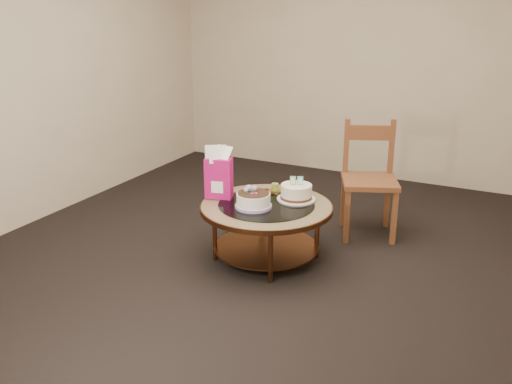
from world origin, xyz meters
The scene contains 8 objects.
ground centered at (0.00, 0.00, 0.00)m, with size 5.00×5.00×0.00m, color black.
room_walls centered at (0.00, 0.00, 1.54)m, with size 4.52×5.02×2.61m.
coffee_table centered at (0.00, 0.00, 0.38)m, with size 1.02×1.02×0.46m.
decorated_cake centered at (-0.06, -0.11, 0.51)m, with size 0.28×0.28×0.16m.
cream_cake centered at (0.16, 0.19, 0.52)m, with size 0.30×0.30×0.19m.
gift_bag centered at (-0.40, -0.03, 0.66)m, with size 0.23×0.19×0.41m.
pillar_candle centered at (-0.06, 0.28, 0.49)m, with size 0.11×0.11×0.08m.
dining_chair centered at (0.55, 0.87, 0.49)m, with size 0.59×0.59×0.98m.
Camera 1 is at (1.76, -3.69, 1.98)m, focal length 40.00 mm.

